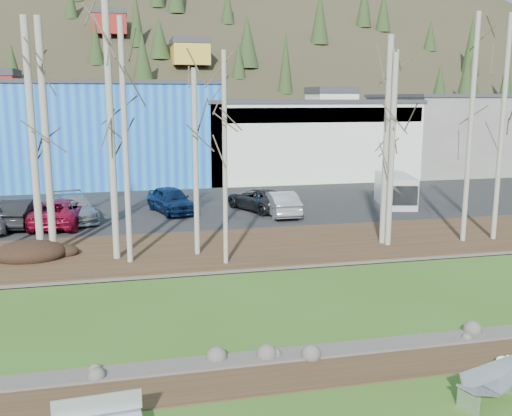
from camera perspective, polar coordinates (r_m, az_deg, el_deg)
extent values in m
cube|color=#382616|center=(15.13, 2.01, -16.42)|extent=(80.00, 1.80, 0.03)
cube|color=#382616|center=(26.52, -4.92, -4.15)|extent=(80.00, 7.00, 0.15)
cube|color=black|center=(36.69, -7.23, 0.04)|extent=(80.00, 14.00, 0.14)
cube|color=blue|center=(50.02, -15.91, 7.15)|extent=(20.00, 12.00, 8.00)
cube|color=#333338|center=(49.94, -16.16, 11.90)|extent=(20.40, 12.24, 0.30)
cube|color=silver|center=(52.35, 4.35, 6.86)|extent=(18.00, 12.00, 6.50)
cube|color=#333338|center=(52.22, 4.40, 10.59)|extent=(18.36, 12.24, 0.30)
cube|color=navy|center=(46.64, 6.56, 9.21)|extent=(17.64, 0.20, 1.20)
cube|color=slate|center=(59.09, 19.46, 6.98)|extent=(14.00, 12.00, 7.00)
cube|color=#333338|center=(58.98, 19.69, 10.52)|extent=(14.28, 12.24, 0.30)
cube|color=silver|center=(12.95, -15.60, -18.41)|extent=(1.83, 0.25, 0.41)
cube|color=silver|center=(14.41, 20.46, -17.68)|extent=(0.25, 0.57, 0.45)
cube|color=silver|center=(15.54, 24.23, -15.79)|extent=(0.25, 0.57, 0.45)
cube|color=silver|center=(14.99, 22.27, -14.98)|extent=(1.83, 0.75, 0.40)
cube|color=gray|center=(14.55, 21.32, -16.64)|extent=(1.01, 0.76, 0.34)
cube|color=gray|center=(15.23, 23.58, -15.52)|extent=(1.01, 0.76, 0.34)
cylinder|color=gold|center=(16.92, 23.32, -14.13)|extent=(0.01, 0.01, 0.10)
cylinder|color=gold|center=(16.96, 23.20, -14.06)|extent=(0.01, 0.01, 0.10)
ellipsoid|color=white|center=(16.92, 23.37, -13.75)|extent=(0.34, 0.19, 0.19)
cube|color=gray|center=(16.90, 23.38, -13.63)|extent=(0.24, 0.17, 0.02)
sphere|color=white|center=(16.92, 23.88, -13.46)|extent=(0.11, 0.11, 0.11)
cone|color=gold|center=(16.94, 24.11, -13.46)|extent=(0.07, 0.05, 0.03)
ellipsoid|color=black|center=(26.51, -21.63, -4.08)|extent=(3.00, 2.12, 0.59)
cylinder|color=#AFAB9F|center=(25.87, -20.26, 6.39)|extent=(0.31, 0.31, 10.12)
cylinder|color=#AFAB9F|center=(23.94, -12.94, 6.29)|extent=(0.23, 0.23, 9.97)
cylinder|color=#AFAB9F|center=(24.62, -14.28, 7.13)|extent=(0.29, 0.29, 10.64)
cylinder|color=#AFAB9F|center=(24.83, -6.05, 4.45)|extent=(0.24, 0.24, 8.06)
cylinder|color=#AFAB9F|center=(23.25, -3.13, 4.81)|extent=(0.19, 0.19, 8.67)
cylinder|color=#AFAB9F|center=(27.23, 12.92, 6.44)|extent=(0.30, 0.30, 9.60)
cylinder|color=#AFAB9F|center=(26.97, 13.43, 5.65)|extent=(0.27, 0.27, 8.92)
cylinder|color=#AFAB9F|center=(29.71, 23.37, 7.21)|extent=(0.23, 0.23, 10.66)
cylinder|color=#AFAB9F|center=(28.76, 20.65, 7.30)|extent=(0.23, 0.23, 10.66)
cylinder|color=#AFAB9F|center=(25.94, -21.42, 6.32)|extent=(0.31, 0.31, 10.12)
imported|color=black|center=(33.31, -22.35, -0.36)|extent=(2.31, 4.81, 1.52)
imported|color=maroon|center=(32.65, -18.94, -0.38)|extent=(3.16, 5.63, 1.49)
imported|color=gray|center=(33.72, -17.73, 0.00)|extent=(3.23, 5.32, 1.44)
imported|color=#0E2247|center=(34.73, -8.48, 0.81)|extent=(3.03, 4.91, 1.56)
imported|color=#B0B0B2|center=(33.61, 2.42, 0.48)|extent=(1.55, 4.38, 1.44)
imported|color=#252527|center=(35.22, 0.27, 0.90)|extent=(4.01, 5.36, 1.35)
cube|color=silver|center=(37.84, 13.74, 1.77)|extent=(2.92, 4.82, 1.97)
cube|color=black|center=(36.13, 14.34, 1.31)|extent=(1.96, 1.35, 1.22)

